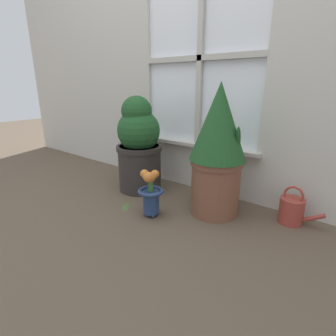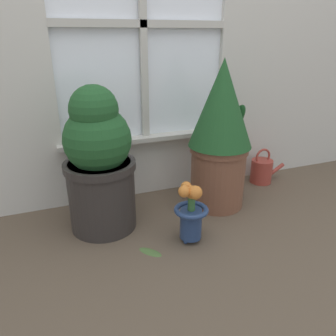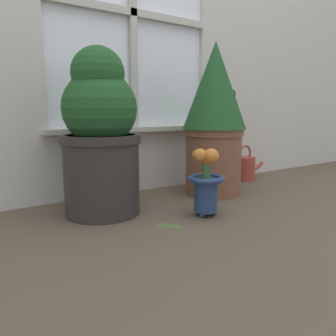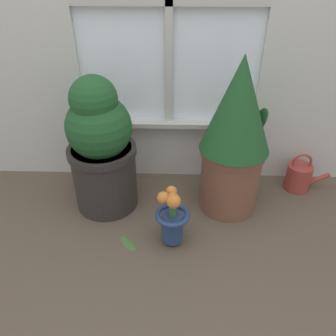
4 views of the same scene
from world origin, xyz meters
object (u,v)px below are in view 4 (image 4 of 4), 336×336
flower_vase (172,217)px  watering_can (299,176)px  potted_plant_right (235,136)px  potted_plant_left (101,148)px

flower_vase → watering_can: bearing=31.6°
potted_plant_right → watering_can: bearing=20.8°
flower_vase → watering_can: flower_vase is taller
watering_can → potted_plant_right: bearing=-159.2°
flower_vase → potted_plant_left: bearing=142.2°
potted_plant_right → flower_vase: bearing=-136.3°
potted_plant_left → flower_vase: size_ratio=2.41×
watering_can → potted_plant_left: bearing=-171.3°
potted_plant_left → potted_plant_right: 0.62m
potted_plant_right → flower_vase: 0.46m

